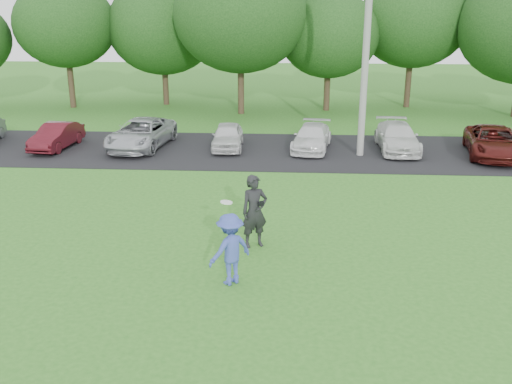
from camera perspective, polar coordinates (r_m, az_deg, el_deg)
ground at (r=12.84m, az=-0.99°, el=-10.53°), size 100.00×100.00×0.00m
parking_lot at (r=24.99m, az=1.37°, el=4.16°), size 32.00×6.50×0.03m
utility_pole at (r=23.87m, az=11.00°, el=14.66°), size 0.28×0.28×9.48m
frisbee_player at (r=13.11m, az=-2.60°, el=-5.72°), size 1.25×1.20×2.08m
camera_bystander at (r=15.00m, az=-0.16°, el=-1.95°), size 0.85×0.74×1.97m
parked_cars at (r=24.98m, az=6.07°, el=5.48°), size 28.29×5.25×1.26m
tree_row at (r=33.97m, az=4.77°, el=16.29°), size 42.39×9.85×8.64m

